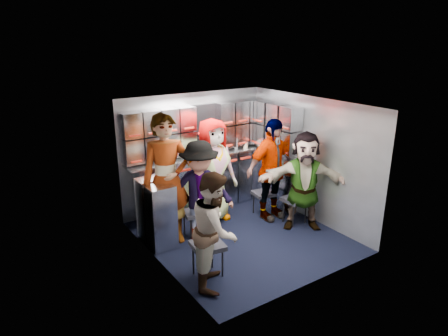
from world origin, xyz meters
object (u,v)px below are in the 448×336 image
jump_seat_center (207,196)px  attendant_arc_d (271,170)px  attendant_arc_e (304,181)px  jump_seat_near_right (295,201)px  attendant_arc_b (200,192)px  jump_seat_near_left (208,247)px  jump_seat_mid_right (263,194)px  attendant_standing (167,180)px  attendant_arc_c (213,170)px  jump_seat_mid_left (194,214)px  attendant_arc_a (215,230)px

jump_seat_center → attendant_arc_d: (0.84, -0.70, 0.52)m
attendant_arc_e → jump_seat_near_right: bearing=126.8°
attendant_arc_b → jump_seat_center: bearing=71.6°
jump_seat_near_right → jump_seat_near_left: bearing=-165.1°
jump_seat_near_left → jump_seat_mid_right: bearing=31.4°
jump_seat_near_left → attendant_arc_d: 2.11m
attendant_standing → jump_seat_near_left: bearing=-72.6°
jump_seat_near_left → attendant_standing: bearing=90.1°
jump_seat_center → jump_seat_near_left: bearing=-121.1°
jump_seat_near_left → jump_seat_mid_right: (1.83, 1.12, -0.05)m
attendant_standing → attendant_arc_d: size_ratio=1.14×
attendant_standing → attendant_arc_c: size_ratio=1.13×
attendant_arc_e → jump_seat_mid_right: bearing=142.8°
jump_seat_center → attendant_arc_b: 1.03m
jump_seat_mid_left → jump_seat_center: bearing=43.8°
jump_seat_near_right → attendant_arc_d: 0.65m
jump_seat_near_right → attendant_arc_c: bearing=139.4°
jump_seat_near_right → jump_seat_mid_right: bearing=110.6°
jump_seat_center → jump_seat_mid_right: (0.84, -0.52, 0.02)m
jump_seat_center → attendant_arc_c: 0.56m
jump_seat_mid_left → jump_seat_mid_right: jump_seat_mid_right is taller
attendant_arc_d → attendant_arc_e: size_ratio=1.08×
jump_seat_mid_right → attendant_arc_e: 0.90m
attendant_arc_c → attendant_standing: bearing=-162.6°
jump_seat_near_left → jump_seat_mid_left: jump_seat_near_left is taller
jump_seat_center → jump_seat_near_right: (1.06, -1.09, 0.05)m
jump_seat_near_right → attendant_arc_a: size_ratio=0.30×
jump_seat_mid_right → jump_seat_mid_left: bearing=-178.7°
jump_seat_near_left → attendant_arc_a: 0.38m
jump_seat_near_left → attendant_arc_b: attendant_arc_b is taller
attendant_arc_d → jump_seat_mid_left: bearing=171.0°
attendant_standing → attendant_arc_e: (2.05, -0.78, -0.19)m
jump_seat_center → attendant_arc_d: 1.21m
jump_seat_mid_left → jump_seat_mid_right: bearing=1.3°
jump_seat_mid_left → attendant_standing: attendant_standing is taller
attendant_arc_a → attendant_arc_d: attendant_arc_d is taller
jump_seat_near_left → jump_seat_near_right: size_ratio=1.05×
jump_seat_near_left → jump_seat_center: (0.99, 1.63, -0.07)m
attendant_standing → attendant_arc_b: (0.42, -0.24, -0.20)m
jump_seat_center → jump_seat_near_right: 1.52m
attendant_arc_b → attendant_arc_d: bearing=21.0°
jump_seat_near_right → attendant_standing: 2.22m
attendant_arc_d → attendant_standing: bearing=170.6°
jump_seat_near_left → attendant_arc_e: bearing=10.1°
attendant_arc_a → jump_seat_near_left: bearing=37.3°
attendant_arc_a → attendant_arc_d: size_ratio=0.86×
jump_seat_near_left → attendant_arc_d: attendant_arc_d is taller
attendant_arc_e → jump_seat_near_left: bearing=-133.1°
attendant_arc_a → attendant_arc_b: size_ratio=0.94×
attendant_arc_a → attendant_arc_c: attendant_arc_c is taller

